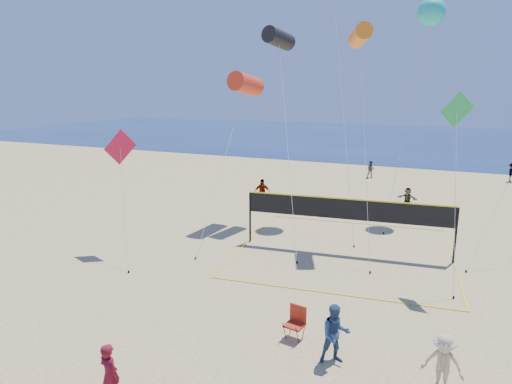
% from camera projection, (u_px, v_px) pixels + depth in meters
% --- Properties ---
extents(ocean, '(140.00, 50.00, 0.03)m').
position_uv_depth(ocean, '(421.00, 140.00, 66.93)').
color(ocean, navy).
rests_on(ocean, ground).
extents(woman, '(0.70, 0.54, 1.72)m').
position_uv_depth(woman, '(110.00, 376.00, 11.19)').
color(woman, maroon).
rests_on(woman, ground).
extents(bystander_a, '(1.08, 0.99, 1.78)m').
position_uv_depth(bystander_a, '(335.00, 334.00, 13.02)').
color(bystander_a, navy).
rests_on(bystander_a, ground).
extents(bystander_b, '(1.12, 0.73, 1.64)m').
position_uv_depth(bystander_b, '(443.00, 364.00, 11.74)').
color(bystander_b, tan).
rests_on(bystander_b, ground).
extents(far_person_0, '(1.16, 0.93, 1.84)m').
position_uv_depth(far_person_0, '(262.00, 193.00, 30.19)').
color(far_person_0, gray).
rests_on(far_person_0, ground).
extents(far_person_1, '(1.42, 0.76, 1.46)m').
position_uv_depth(far_person_1, '(407.00, 199.00, 29.30)').
color(far_person_1, gray).
rests_on(far_person_1, ground).
extents(far_person_3, '(0.81, 0.69, 1.46)m').
position_uv_depth(far_person_3, '(371.00, 170.00, 39.54)').
color(far_person_3, gray).
rests_on(far_person_3, ground).
extents(far_person_4, '(0.59, 1.02, 1.58)m').
position_uv_depth(far_person_4, '(512.00, 172.00, 37.91)').
color(far_person_4, gray).
rests_on(far_person_4, ground).
extents(camp_chair, '(0.66, 0.78, 1.18)m').
position_uv_depth(camp_chair, '(296.00, 320.00, 14.37)').
color(camp_chair, '#A42512').
rests_on(camp_chair, ground).
extents(volleyball_net, '(10.81, 10.68, 2.64)m').
position_uv_depth(volleyball_net, '(347.00, 215.00, 21.64)').
color(volleyball_net, black).
rests_on(volleyball_net, ground).
extents(kite_0, '(1.26, 8.33, 8.62)m').
position_uv_depth(kite_0, '(246.00, 84.00, 25.68)').
color(kite_0, red).
rests_on(kite_0, ground).
extents(kite_1, '(4.26, 7.99, 11.03)m').
position_uv_depth(kite_1, '(279.00, 39.00, 25.59)').
color(kite_1, black).
rests_on(kite_1, ground).
extents(kite_2, '(2.51, 5.22, 10.67)m').
position_uv_depth(kite_2, '(360.00, 36.00, 21.51)').
color(kite_2, orange).
rests_on(kite_2, ground).
extents(kite_3, '(3.02, 2.68, 5.87)m').
position_uv_depth(kite_3, '(120.00, 152.00, 21.35)').
color(kite_3, red).
rests_on(kite_3, ground).
extents(kite_4, '(1.18, 1.97, 7.64)m').
position_uv_depth(kite_4, '(457.00, 121.00, 17.13)').
color(kite_4, green).
rests_on(kite_4, ground).
extents(kite_7, '(2.11, 6.12, 12.73)m').
position_uv_depth(kite_7, '(431.00, 12.00, 26.11)').
color(kite_7, '#1EBCB3').
rests_on(kite_7, ground).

